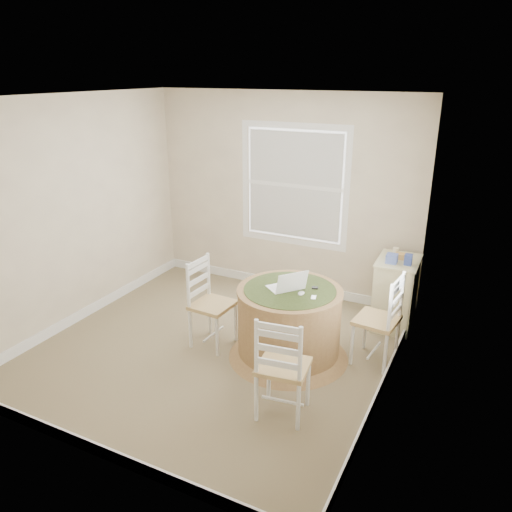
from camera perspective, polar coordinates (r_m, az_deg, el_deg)
The scene contains 14 objects.
room at distance 5.02m, azimuth -2.51°, elevation 2.78°, with size 3.64×3.64×2.64m.
round_table at distance 5.16m, azimuth 3.80°, elevation -7.36°, with size 1.25×1.25×0.77m.
chair_left at distance 5.37m, azimuth -4.98°, elevation -5.56°, with size 0.42×0.40×0.95m, color white, non-canonical shape.
chair_near at distance 4.33m, azimuth 3.14°, elevation -12.43°, with size 0.42×0.40×0.95m, color white, non-canonical shape.
chair_right at distance 5.19m, azimuth 13.64°, elevation -7.08°, with size 0.42×0.40×0.95m, color white, non-canonical shape.
laptop at distance 5.00m, azimuth 3.54°, elevation -3.46°, with size 0.44×0.44×0.23m.
mouse at distance 4.91m, azimuth 5.18°, elevation -4.27°, with size 0.06×0.10×0.03m, color white.
phone at distance 4.85m, azimuth 6.60°, elevation -4.78°, with size 0.04×0.09×0.02m, color #B7BABF.
keys at distance 5.05m, azimuth 6.76°, elevation -3.69°, with size 0.06×0.05×0.03m, color black.
corner_chest at distance 5.99m, azimuth 15.61°, elevation -4.08°, with size 0.49×0.63×0.82m.
tissue_box at distance 5.69m, azimuth 15.20°, elevation -0.30°, with size 0.12×0.12×0.10m, color #586EC9.
box_yellow at distance 5.86m, azimuth 16.35°, elevation -0.02°, with size 0.15×0.10×0.06m, color gold.
box_blue at distance 5.68m, azimuth 17.07°, elevation -0.44°, with size 0.08×0.08×0.12m, color #33479B.
cup_cream at distance 5.96m, azimuth 15.65°, elevation 0.54°, with size 0.07×0.07×0.09m, color beige.
Camera 1 is at (2.49, -4.01, 2.83)m, focal length 35.00 mm.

